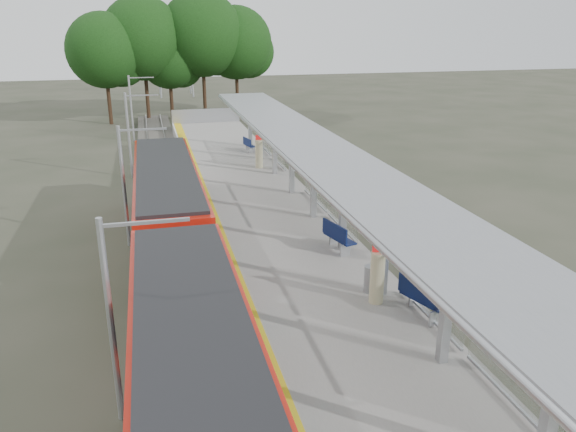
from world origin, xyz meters
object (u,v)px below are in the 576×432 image
object	(u,v)px
bench_far	(249,144)
litter_bin	(371,279)
info_pillar_near	(377,277)
info_pillar_far	(259,154)
bench_mid	(337,236)
train	(178,266)
bench_near	(422,297)

from	to	relation	value
bench_far	litter_bin	xyz separation A→B (m)	(0.10, -22.16, -0.02)
info_pillar_near	info_pillar_far	distance (m)	18.13
bench_mid	info_pillar_far	distance (m)	13.72
train	info_pillar_near	size ratio (longest dim) A/B	13.56
train	bench_far	distance (m)	21.77
train	info_pillar_near	world-z (taller)	train
train	info_pillar_near	bearing A→B (deg)	-17.98
bench_near	info_pillar_near	world-z (taller)	info_pillar_near
bench_near	info_pillar_far	bearing A→B (deg)	73.41
info_pillar_far	litter_bin	xyz separation A→B (m)	(0.30, -17.41, -0.42)
bench_mid	info_pillar_far	xyz separation A→B (m)	(-0.39, 13.71, 0.29)
bench_near	info_pillar_far	xyz separation A→B (m)	(-1.21, 19.26, 0.28)
info_pillar_near	info_pillar_far	world-z (taller)	info_pillar_near
info_pillar_far	bench_near	bearing A→B (deg)	-87.14
train	bench_far	xyz separation A→B (m)	(6.08, 20.90, -0.57)
train	bench_far	size ratio (longest dim) A/B	19.71
bench_near	bench_mid	world-z (taller)	bench_near
bench_far	info_pillar_far	bearing A→B (deg)	-104.71
bench_near	bench_mid	xyz separation A→B (m)	(-0.82, 5.55, -0.01)
bench_near	litter_bin	distance (m)	2.07
train	bench_mid	distance (m)	6.75
bench_near	bench_far	xyz separation A→B (m)	(-1.02, 24.01, -0.12)
info_pillar_near	info_pillar_far	xyz separation A→B (m)	(-0.20, 18.13, -0.00)
bench_far	info_pillar_far	xyz separation A→B (m)	(-0.19, -4.75, 0.40)
bench_mid	litter_bin	bearing A→B (deg)	-106.76
train	info_pillar_far	world-z (taller)	train
bench_far	bench_near	bearing A→B (deg)	-99.96
train	litter_bin	world-z (taller)	train
bench_near	bench_far	size ratio (longest dim) A/B	1.24
bench_far	litter_bin	distance (m)	22.16
train	bench_mid	bearing A→B (deg)	21.23
bench_near	litter_bin	xyz separation A→B (m)	(-0.91, 1.85, -0.14)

